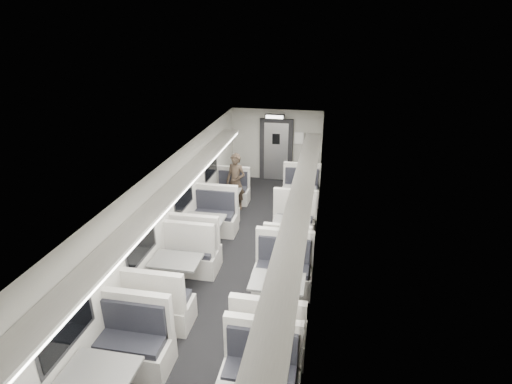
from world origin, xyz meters
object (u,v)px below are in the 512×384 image
at_px(booth_left_b, 205,233).
at_px(booth_right_a, 298,202).
at_px(booth_left_a, 226,201).
at_px(vestibule_door, 276,150).
at_px(passenger, 236,182).
at_px(booth_right_c, 277,299).
at_px(exit_sign, 275,117).
at_px(booth_right_b, 291,234).
at_px(booth_left_c, 177,277).

bearing_deg(booth_left_b, booth_right_a, 47.96).
xyz_separation_m(booth_left_a, vestibule_door, (1.00, 2.83, 0.68)).
height_order(passenger, vestibule_door, vestibule_door).
relative_size(booth_left_b, booth_right_c, 0.98).
relative_size(vestibule_door, exit_sign, 3.39).
height_order(booth_right_c, vestibule_door, vestibule_door).
distance_m(booth_left_a, exit_sign, 3.19).
bearing_deg(exit_sign, booth_right_b, -75.78).
bearing_deg(booth_right_b, booth_left_b, -168.72).
relative_size(booth_right_c, passenger, 1.42).
distance_m(booth_left_a, vestibule_door, 3.08).
xyz_separation_m(booth_left_a, passenger, (0.21, 0.33, 0.47)).
bearing_deg(passenger, booth_right_a, 15.14).
bearing_deg(passenger, booth_left_b, -76.32).
height_order(booth_left_b, booth_right_a, booth_left_b).
bearing_deg(vestibule_door, booth_right_c, -81.81).
height_order(booth_right_a, passenger, passenger).
bearing_deg(booth_left_b, booth_right_b, 11.28).
bearing_deg(booth_left_a, booth_right_a, 6.05).
bearing_deg(booth_left_a, booth_right_c, -64.14).
height_order(booth_left_c, vestibule_door, vestibule_door).
height_order(passenger, exit_sign, exit_sign).
height_order(booth_left_a, vestibule_door, vestibule_door).
bearing_deg(exit_sign, booth_right_c, -81.21).
bearing_deg(booth_right_a, booth_left_c, -116.58).
bearing_deg(exit_sign, booth_left_a, -113.15).
xyz_separation_m(booth_right_b, booth_right_c, (0.00, -2.52, 0.05)).
bearing_deg(vestibule_door, booth_left_c, -98.60).
relative_size(booth_left_a, passenger, 1.21).
xyz_separation_m(booth_left_b, passenger, (0.21, 2.33, 0.41)).
relative_size(booth_left_c, vestibule_door, 1.09).
bearing_deg(booth_left_c, exit_sign, 80.73).
height_order(booth_left_b, exit_sign, exit_sign).
bearing_deg(booth_left_c, vestibule_door, 81.40).
bearing_deg(booth_right_a, passenger, 176.39).
distance_m(booth_right_c, exit_sign, 6.80).
relative_size(booth_left_c, booth_right_a, 1.03).
bearing_deg(vestibule_door, booth_left_b, -101.69).
height_order(booth_left_b, booth_left_c, booth_left_c).
height_order(booth_right_b, booth_right_c, booth_right_c).
relative_size(booth_left_a, booth_right_c, 0.85).
xyz_separation_m(booth_right_a, passenger, (-1.79, 0.11, 0.42)).
bearing_deg(booth_right_b, booth_left_a, 141.21).
xyz_separation_m(booth_left_a, exit_sign, (1.00, 2.34, 1.92)).
height_order(booth_right_a, booth_right_b, booth_right_a).
bearing_deg(booth_left_c, booth_left_b, 90.00).
bearing_deg(booth_right_b, booth_right_a, 90.00).
xyz_separation_m(booth_left_a, booth_left_b, (0.00, -2.01, 0.05)).
xyz_separation_m(booth_left_a, booth_left_c, (0.00, -3.79, 0.05)).
bearing_deg(booth_right_c, booth_left_c, 170.37).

